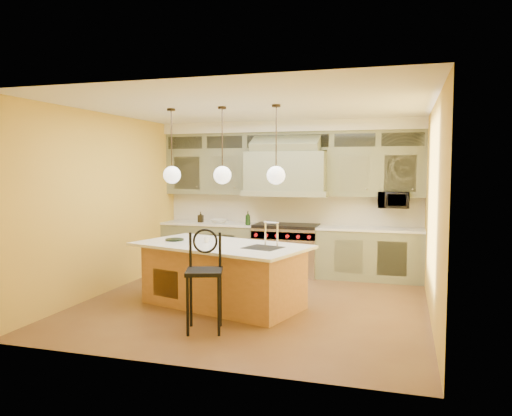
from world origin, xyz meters
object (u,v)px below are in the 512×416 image
(microwave, at_px, (394,200))
(range, at_px, (286,249))
(kitchen_island, at_px, (223,274))
(counter_stool, at_px, (204,273))

(microwave, bearing_deg, range, -176.88)
(range, relative_size, microwave, 2.21)
(kitchen_island, height_order, microwave, microwave)
(range, height_order, kitchen_island, kitchen_island)
(range, height_order, microwave, microwave)
(range, xyz_separation_m, counter_stool, (-0.23, -3.51, 0.24))
(range, distance_m, counter_stool, 3.53)
(range, bearing_deg, counter_stool, -93.72)
(kitchen_island, bearing_deg, range, 97.01)
(range, distance_m, kitchen_island, 2.43)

